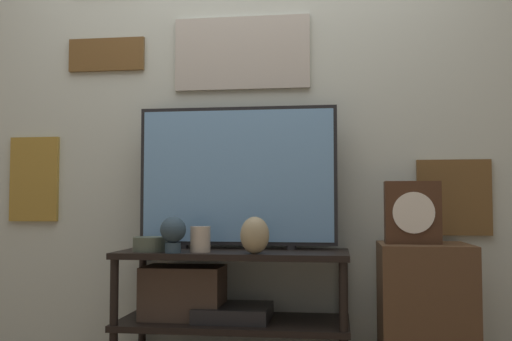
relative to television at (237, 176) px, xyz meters
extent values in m
cube|color=beige|center=(0.00, 0.18, 0.41)|extent=(6.40, 0.06, 2.70)
cube|color=#B2ADA3|center=(0.00, 0.14, 0.68)|extent=(0.74, 0.02, 0.40)
cube|color=#B2BCC6|center=(0.00, 0.14, 0.68)|extent=(0.70, 0.01, 0.36)
cube|color=brown|center=(1.11, 0.14, -0.11)|extent=(0.37, 0.02, 0.39)
cube|color=#BCB299|center=(1.11, 0.14, -0.11)|extent=(0.34, 0.01, 0.35)
cube|color=olive|center=(-1.18, 0.14, 0.00)|extent=(0.28, 0.02, 0.47)
cube|color=#2D2D33|center=(-1.18, 0.14, 0.00)|extent=(0.25, 0.01, 0.44)
cube|color=brown|center=(-0.77, 0.14, 0.69)|extent=(0.44, 0.02, 0.19)
cube|color=white|center=(-0.77, 0.14, 0.69)|extent=(0.40, 0.01, 0.15)
cube|color=black|center=(0.00, -0.10, -0.39)|extent=(1.13, 0.48, 0.03)
cube|color=black|center=(0.00, -0.10, -0.73)|extent=(1.13, 0.48, 0.03)
cylinder|color=black|center=(-0.53, -0.31, -0.66)|extent=(0.04, 0.04, 0.57)
cylinder|color=black|center=(0.54, -0.31, -0.66)|extent=(0.04, 0.04, 0.57)
cylinder|color=black|center=(-0.53, 0.10, -0.66)|extent=(0.04, 0.04, 0.57)
cylinder|color=black|center=(0.54, 0.10, -0.66)|extent=(0.04, 0.04, 0.57)
cube|color=black|center=(0.00, -0.10, -0.68)|extent=(0.36, 0.33, 0.07)
cube|color=#47382D|center=(-0.25, -0.10, -0.58)|extent=(0.39, 0.26, 0.26)
cylinder|color=black|center=(-0.28, 0.00, -0.36)|extent=(0.05, 0.05, 0.02)
cylinder|color=black|center=(0.28, 0.00, -0.36)|extent=(0.05, 0.05, 0.02)
cube|color=black|center=(0.00, 0.00, 0.00)|extent=(1.02, 0.04, 0.71)
cube|color=#6B9ED1|center=(0.00, -0.01, 0.00)|extent=(0.99, 0.01, 0.67)
ellipsoid|color=tan|center=(0.13, -0.28, -0.29)|extent=(0.14, 0.11, 0.17)
cylinder|color=#4C5647|center=(-0.39, -0.20, -0.34)|extent=(0.17, 0.17, 0.07)
cylinder|color=#C1B29E|center=(-0.14, -0.21, -0.31)|extent=(0.10, 0.10, 0.12)
cylinder|color=#2D4251|center=(-0.25, -0.29, -0.35)|extent=(0.07, 0.07, 0.05)
sphere|color=#2D4251|center=(-0.25, -0.29, -0.26)|extent=(0.12, 0.12, 0.12)
cube|color=#513823|center=(0.92, -0.09, -0.64)|extent=(0.42, 0.45, 0.61)
cube|color=#422819|center=(0.86, -0.12, -0.18)|extent=(0.26, 0.10, 0.30)
cylinder|color=white|center=(0.86, -0.18, -0.18)|extent=(0.19, 0.01, 0.19)
camera|label=1|loc=(0.51, -3.03, -0.15)|focal=42.00mm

